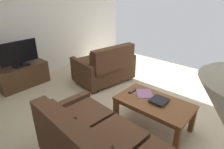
# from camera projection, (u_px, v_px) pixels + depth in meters

# --- Properties ---
(ground_plane) EXTENTS (5.35, 5.25, 0.01)m
(ground_plane) POSITION_uv_depth(u_px,v_px,m) (133.00, 110.00, 3.39)
(ground_plane) COLOR beige
(wall_right) EXTENTS (0.12, 5.25, 2.89)m
(wall_right) POSITION_uv_depth(u_px,v_px,m) (41.00, 13.00, 4.39)
(wall_right) COLOR white
(wall_right) RESTS_ON ground
(loveseat_near) EXTENTS (1.04, 1.34, 0.88)m
(loveseat_near) POSITION_uv_depth(u_px,v_px,m) (105.00, 66.00, 4.27)
(loveseat_near) COLOR black
(loveseat_near) RESTS_ON ground
(coffee_table) EXTENTS (1.10, 0.63, 0.44)m
(coffee_table) POSITION_uv_depth(u_px,v_px,m) (154.00, 105.00, 2.84)
(coffee_table) COLOR brown
(coffee_table) RESTS_ON ground
(tv_stand) EXTENTS (0.41, 1.02, 0.48)m
(tv_stand) POSITION_uv_depth(u_px,v_px,m) (23.00, 76.00, 4.12)
(tv_stand) COLOR #4C331E
(tv_stand) RESTS_ON ground
(flat_tv) EXTENTS (0.20, 0.79, 0.52)m
(flat_tv) POSITION_uv_depth(u_px,v_px,m) (19.00, 53.00, 3.91)
(flat_tv) COLOR black
(flat_tv) RESTS_ON tv_stand
(book_stack) EXTENTS (0.24, 0.26, 0.04)m
(book_stack) POSITION_uv_depth(u_px,v_px,m) (159.00, 100.00, 2.80)
(book_stack) COLOR #337F51
(book_stack) RESTS_ON coffee_table
(tv_remote) EXTENTS (0.04, 0.16, 0.02)m
(tv_remote) POSITION_uv_depth(u_px,v_px,m) (132.00, 91.00, 3.07)
(tv_remote) COLOR black
(tv_remote) RESTS_ON coffee_table
(loose_magazine) EXTENTS (0.37, 0.37, 0.01)m
(loose_magazine) POSITION_uv_depth(u_px,v_px,m) (144.00, 93.00, 3.02)
(loose_magazine) COLOR #996699
(loose_magazine) RESTS_ON coffee_table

